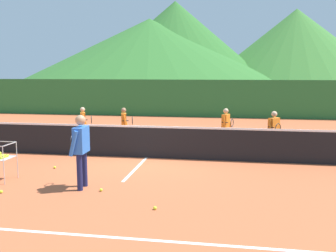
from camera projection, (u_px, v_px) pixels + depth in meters
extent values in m
plane|color=#B25633|center=(146.00, 158.00, 11.37)|extent=(120.00, 120.00, 0.00)
cube|color=white|center=(71.00, 234.00, 6.03)|extent=(12.33, 0.08, 0.01)
cube|color=white|center=(175.00, 128.00, 17.16)|extent=(12.33, 0.08, 0.01)
cube|color=white|center=(146.00, 158.00, 11.37)|extent=(0.08, 5.09, 0.01)
cube|color=black|center=(146.00, 143.00, 11.30)|extent=(12.74, 0.02, 0.92)
cube|color=white|center=(146.00, 127.00, 11.23)|extent=(12.74, 0.03, 0.06)
cylinder|color=#191E4C|center=(80.00, 172.00, 8.21)|extent=(0.12, 0.12, 0.81)
cylinder|color=#191E4C|center=(85.00, 169.00, 8.51)|extent=(0.12, 0.12, 0.81)
cube|color=blue|center=(81.00, 140.00, 8.26)|extent=(0.24, 0.49, 0.57)
sphere|color=tan|center=(80.00, 120.00, 8.20)|extent=(0.22, 0.22, 0.22)
cylinder|color=blue|center=(73.00, 144.00, 8.00)|extent=(0.22, 0.09, 0.56)
cylinder|color=blue|center=(84.00, 139.00, 8.54)|extent=(0.17, 0.09, 0.56)
torus|color=#262628|center=(73.00, 141.00, 8.58)|extent=(0.03, 0.29, 0.29)
cylinder|color=black|center=(83.00, 141.00, 8.55)|extent=(0.22, 0.04, 0.03)
cylinder|color=navy|center=(83.00, 132.00, 14.12)|extent=(0.09, 0.09, 0.63)
cylinder|color=navy|center=(83.00, 133.00, 13.89)|extent=(0.09, 0.09, 0.63)
cube|color=orange|center=(83.00, 119.00, 13.93)|extent=(0.30, 0.41, 0.44)
sphere|color=#DBAD84|center=(83.00, 110.00, 13.88)|extent=(0.17, 0.17, 0.17)
cylinder|color=orange|center=(84.00, 119.00, 14.15)|extent=(0.18, 0.13, 0.43)
cylinder|color=orange|center=(84.00, 120.00, 13.73)|extent=(0.15, 0.11, 0.43)
torus|color=#262628|center=(91.00, 120.00, 13.79)|extent=(0.13, 0.28, 0.29)
cylinder|color=black|center=(85.00, 120.00, 13.74)|extent=(0.21, 0.11, 0.03)
cylinder|color=black|center=(124.00, 133.00, 13.88)|extent=(0.09, 0.09, 0.63)
cylinder|color=black|center=(124.00, 134.00, 13.65)|extent=(0.09, 0.09, 0.63)
cube|color=orange|center=(124.00, 119.00, 13.69)|extent=(0.28, 0.41, 0.44)
sphere|color=#996B4C|center=(124.00, 110.00, 13.64)|extent=(0.17, 0.17, 0.17)
cylinder|color=orange|center=(125.00, 119.00, 13.91)|extent=(0.18, 0.11, 0.43)
cylinder|color=orange|center=(125.00, 121.00, 13.48)|extent=(0.14, 0.10, 0.43)
torus|color=#262628|center=(132.00, 121.00, 13.52)|extent=(0.11, 0.29, 0.29)
cylinder|color=black|center=(125.00, 121.00, 13.49)|extent=(0.22, 0.09, 0.03)
cylinder|color=navy|center=(226.00, 136.00, 13.29)|extent=(0.10, 0.10, 0.65)
cylinder|color=navy|center=(224.00, 137.00, 13.08)|extent=(0.10, 0.10, 0.65)
cube|color=orange|center=(226.00, 121.00, 13.11)|extent=(0.29, 0.42, 0.45)
sphere|color=#DBAD84|center=(226.00, 111.00, 13.06)|extent=(0.18, 0.18, 0.18)
cylinder|color=orange|center=(229.00, 121.00, 13.28)|extent=(0.19, 0.12, 0.44)
cylinder|color=orange|center=(224.00, 123.00, 12.90)|extent=(0.15, 0.11, 0.45)
torus|color=#262628|center=(232.00, 123.00, 12.78)|extent=(0.11, 0.28, 0.29)
cylinder|color=black|center=(225.00, 123.00, 12.89)|extent=(0.22, 0.09, 0.03)
cylinder|color=navy|center=(275.00, 142.00, 12.06)|extent=(0.10, 0.10, 0.66)
cylinder|color=navy|center=(271.00, 143.00, 11.90)|extent=(0.10, 0.10, 0.66)
cube|color=orange|center=(274.00, 125.00, 11.90)|extent=(0.39, 0.42, 0.47)
sphere|color=#DBAD84|center=(274.00, 114.00, 11.85)|extent=(0.18, 0.18, 0.18)
cylinder|color=orange|center=(279.00, 126.00, 12.01)|extent=(0.18, 0.17, 0.45)
cylinder|color=orange|center=(271.00, 127.00, 11.73)|extent=(0.15, 0.14, 0.46)
torus|color=#262628|center=(278.00, 128.00, 11.53)|extent=(0.20, 0.24, 0.29)
cylinder|color=black|center=(271.00, 127.00, 11.72)|extent=(0.19, 0.16, 0.03)
cylinder|color=#B7B7BC|center=(17.00, 160.00, 9.18)|extent=(0.02, 0.02, 0.89)
cylinder|color=#B7B7BC|center=(4.00, 166.00, 8.63)|extent=(0.02, 0.02, 0.89)
cube|color=#B7B7BC|center=(5.00, 142.00, 9.16)|extent=(0.56, 0.02, 0.02)
cube|color=#B7B7BC|center=(9.00, 144.00, 8.84)|extent=(0.02, 0.56, 0.02)
sphere|color=yellow|center=(0.00, 155.00, 9.07)|extent=(0.07, 0.07, 0.07)
sphere|color=yellow|center=(1.00, 156.00, 8.99)|extent=(0.07, 0.07, 0.07)
sphere|color=yellow|center=(2.00, 155.00, 9.05)|extent=(0.07, 0.07, 0.07)
sphere|color=yellow|center=(0.00, 157.00, 8.86)|extent=(0.07, 0.07, 0.07)
sphere|color=yellow|center=(2.00, 157.00, 8.92)|extent=(0.07, 0.07, 0.07)
sphere|color=yellow|center=(4.00, 156.00, 8.98)|extent=(0.07, 0.07, 0.07)
sphere|color=yellow|center=(5.00, 155.00, 9.04)|extent=(0.07, 0.07, 0.07)
sphere|color=yellow|center=(1.00, 158.00, 8.78)|extent=(0.07, 0.07, 0.07)
sphere|color=yellow|center=(3.00, 157.00, 8.84)|extent=(0.07, 0.07, 0.07)
sphere|color=yellow|center=(4.00, 157.00, 8.91)|extent=(0.07, 0.07, 0.07)
sphere|color=yellow|center=(6.00, 156.00, 8.97)|extent=(0.07, 0.07, 0.07)
sphere|color=yellow|center=(8.00, 155.00, 9.03)|extent=(0.07, 0.07, 0.07)
sphere|color=yellow|center=(0.00, 153.00, 9.06)|extent=(0.07, 0.07, 0.07)
sphere|color=yellow|center=(155.00, 208.00, 7.10)|extent=(0.07, 0.07, 0.07)
sphere|color=yellow|center=(101.00, 190.00, 8.19)|extent=(0.07, 0.07, 0.07)
sphere|color=yellow|center=(55.00, 167.00, 10.11)|extent=(0.07, 0.07, 0.07)
sphere|color=yellow|center=(1.00, 192.00, 8.06)|extent=(0.07, 0.07, 0.07)
cube|color=#286B33|center=(187.00, 98.00, 21.39)|extent=(27.12, 0.08, 2.11)
cone|color=#2D6628|center=(150.00, 51.00, 83.36)|extent=(57.15, 57.15, 13.92)
cone|color=#38702D|center=(295.00, 46.00, 89.40)|extent=(42.70, 42.70, 17.05)
cone|color=#2D6628|center=(175.00, 42.00, 87.84)|extent=(43.87, 43.87, 18.52)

